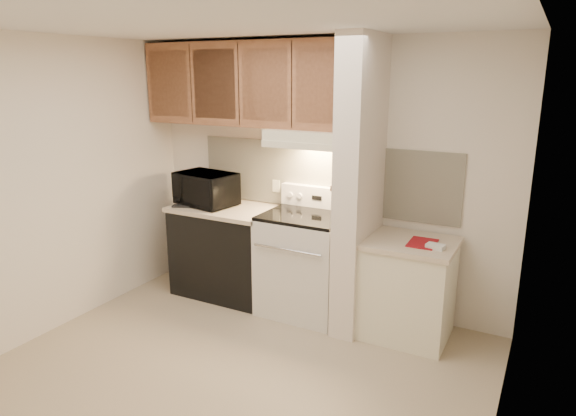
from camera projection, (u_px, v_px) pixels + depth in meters
The scene contains 50 objects.
floor at pixel (237, 371), 3.89m from camera, with size 3.60×3.60×0.00m, color tan.
ceiling at pixel (228, 22), 3.25m from camera, with size 3.60×3.60×0.00m, color white.
wall_back at pixel (322, 175), 4.85m from camera, with size 3.60×0.02×2.50m, color white.
wall_left at pixel (58, 186), 4.39m from camera, with size 0.02×3.00×2.50m, color white.
wall_right at pixel (512, 253), 2.76m from camera, with size 0.02×3.00×2.50m, color white.
backsplash at pixel (321, 177), 4.85m from camera, with size 2.60×0.02×0.63m, color white.
range_body at pixel (305, 265), 4.76m from camera, with size 0.76×0.65×0.92m, color silver.
oven_window at pixel (289, 272), 4.48m from camera, with size 0.50×0.01×0.30m, color black.
oven_handle at pixel (287, 250), 4.39m from camera, with size 0.02×0.02×0.65m, color silver.
cooktop at pixel (305, 216), 4.64m from camera, with size 0.74×0.64×0.03m, color black.
range_backguard at pixel (319, 197), 4.85m from camera, with size 0.76×0.08×0.20m, color silver.
range_display at pixel (317, 198), 4.82m from camera, with size 0.10×0.01×0.04m, color black.
range_knob_left_outer at pixel (290, 195), 4.94m from camera, with size 0.05×0.05×0.02m, color silver.
range_knob_left_inner at pixel (300, 196), 4.90m from camera, with size 0.05×0.05×0.02m, color silver.
range_knob_right_inner at pixel (334, 200), 4.73m from camera, with size 0.05×0.05×0.02m, color silver.
range_knob_right_outer at pixel (344, 201), 4.69m from camera, with size 0.05×0.05×0.02m, color silver.
dishwasher_front at pixel (227, 252), 5.17m from camera, with size 1.00×0.63×0.87m, color black.
left_countertop at pixel (226, 209), 5.06m from camera, with size 1.04×0.67×0.04m, color beige.
spoon_rest at pixel (184, 206), 5.04m from camera, with size 0.24×0.08×0.02m, color black.
teal_jar at pixel (210, 193), 5.38m from camera, with size 0.10×0.10×0.11m, color #2B615F.
outlet at pixel (276, 186), 5.09m from camera, with size 0.08×0.01×0.12m, color #F3EECB.
microwave at pixel (206, 189), 5.09m from camera, with size 0.58×0.40×0.32m, color black.
partition_pillar at pixel (360, 188), 4.32m from camera, with size 0.22×0.70×2.50m, color white.
pillar_trim at pixel (347, 181), 4.36m from camera, with size 0.01×0.70×0.04m, color #9C6240.
knife_strip at pixel (344, 179), 4.32m from camera, with size 0.02×0.42×0.04m, color black.
knife_blade_a at pixel (335, 195), 4.21m from camera, with size 0.01×0.04×0.16m, color silver.
knife_handle_a at pixel (335, 177), 4.16m from camera, with size 0.02×0.02×0.10m, color black.
knife_blade_b at pixel (339, 194), 4.28m from camera, with size 0.01×0.04×0.18m, color silver.
knife_handle_b at pixel (340, 175), 4.25m from camera, with size 0.02×0.02×0.10m, color black.
knife_blade_c at pixel (342, 193), 4.34m from camera, with size 0.01×0.04×0.20m, color silver.
knife_handle_c at pixel (343, 173), 4.32m from camera, with size 0.02×0.02×0.10m, color black.
knife_blade_d at pixel (346, 189), 4.42m from camera, with size 0.01×0.04×0.16m, color silver.
knife_handle_d at pixel (347, 172), 4.38m from camera, with size 0.02×0.02×0.10m, color black.
knife_blade_e at pixel (349, 189), 4.48m from camera, with size 0.01×0.04×0.18m, color silver.
knife_handle_e at pixel (351, 170), 4.46m from camera, with size 0.02×0.02×0.10m, color black.
oven_mitt at pixel (352, 188), 4.54m from camera, with size 0.03×0.09×0.23m, color gray.
right_cab_base at pixel (408, 291), 4.33m from camera, with size 0.70×0.60×0.81m, color #F3EECB.
right_countertop at pixel (411, 243), 4.22m from camera, with size 0.74×0.64×0.04m, color beige.
red_folder at pixel (422, 243), 4.15m from camera, with size 0.21×0.29×0.01m, color maroon.
white_box at pixel (435, 246), 4.03m from camera, with size 0.14×0.09×0.04m, color white.
range_hood at pixel (312, 138), 4.57m from camera, with size 0.78×0.44×0.15m, color #F3EECB.
hood_lip at pixel (302, 146), 4.40m from camera, with size 0.78×0.04×0.06m, color #F3EECB.
upper_cabinets at pixel (248, 84), 4.80m from camera, with size 2.18×0.33×0.77m, color #9C6240.
cab_door_a at pixel (169, 84), 5.04m from camera, with size 0.46×0.01×0.63m, color #9C6240.
cab_gap_a at pixel (191, 84), 4.91m from camera, with size 0.01×0.01×0.73m, color black.
cab_door_b at pixel (214, 84), 4.79m from camera, with size 0.46×0.01×0.63m, color #9C6240.
cab_gap_b at pixel (239, 85), 4.66m from camera, with size 0.01×0.01×0.73m, color black.
cab_door_c at pixel (265, 85), 4.54m from camera, with size 0.46×0.01×0.63m, color #9C6240.
cab_gap_c at pixel (292, 85), 4.42m from camera, with size 0.01×0.01×0.73m, color black.
cab_door_d at pixel (321, 86), 4.29m from camera, with size 0.46×0.01×0.63m, color #9C6240.
Camera 1 is at (1.95, -2.86, 2.19)m, focal length 32.00 mm.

